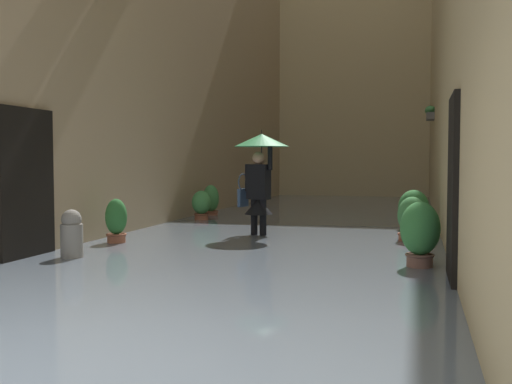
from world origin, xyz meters
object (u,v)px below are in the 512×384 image
Objects in this scene: potted_plant_near_right at (116,225)px; potted_plant_far_right at (201,207)px; potted_plant_mid_right at (211,203)px; potted_plant_far_left at (420,236)px; potted_plant_near_left at (412,224)px; person_wading at (260,166)px; mooring_bollard at (72,241)px; potted_plant_mid_left at (414,212)px.

potted_plant_far_right is (-0.02, -3.75, -0.00)m from potted_plant_near_right.
potted_plant_mid_right reaches higher than potted_plant_far_right.
potted_plant_far_left is 1.09× the size of potted_plant_near_left.
potted_plant_far_right is at bearing -49.12° from person_wading.
mooring_bollard is at bearing 91.38° from potted_plant_far_right.
person_wading is 2.17× the size of potted_plant_mid_left.
potted_plant_far_left is 1.18× the size of mooring_bollard.
potted_plant_near_left is 5.06m from potted_plant_far_right.
person_wading is 2.64m from potted_plant_near_right.
potted_plant_far_left reaches higher than mooring_bollard.
potted_plant_mid_right is 1.12m from potted_plant_far_right.
potted_plant_far_left is 1.19× the size of potted_plant_far_right.
potted_plant_mid_left is 4.57m from potted_plant_far_right.
person_wading is 3.21m from potted_plant_mid_left.
potted_plant_mid_right is 6.32m from mooring_bollard.
potted_plant_mid_left reaches higher than potted_plant_near_left.
potted_plant_mid_right reaches higher than mooring_bollard.
person_wading is at bearing 122.37° from potted_plant_mid_right.
mooring_bollard is (4.39, 2.94, -0.05)m from potted_plant_near_left.
potted_plant_near_left is (-4.54, -1.48, -0.01)m from potted_plant_near_right.
mooring_bollard is at bearing 58.39° from person_wading.
potted_plant_near_left is at bearing -87.21° from potted_plant_far_left.
person_wading is at bearing -142.64° from potted_plant_near_right.
potted_plant_near_right reaches higher than potted_plant_far_right.
potted_plant_near_right is at bearing -11.32° from potted_plant_far_left.
potted_plant_mid_right is at bearing -50.23° from potted_plant_far_left.
potted_plant_far_left is 1.09× the size of potted_plant_mid_right.
mooring_bollard is at bearing 33.74° from potted_plant_near_left.
person_wading is 2.05× the size of potted_plant_far_left.
potted_plant_far_right is 5.21m from mooring_bollard.
potted_plant_near_right is 5.55m from potted_plant_mid_left.
potted_plant_far_right is at bearing -45.27° from potted_plant_far_left.
person_wading is 2.29× the size of potted_plant_near_right.
potted_plant_far_left reaches higher than potted_plant_mid_right.
potted_plant_near_left is (-2.57, 0.02, -0.93)m from person_wading.
person_wading is 3.72m from potted_plant_far_left.
person_wading is 2.73m from potted_plant_near_left.
potted_plant_mid_left is at bearing -146.97° from person_wading.
mooring_bollard reaches higher than potted_plant_far_right.
potted_plant_near_right is 4.77m from potted_plant_near_left.
potted_plant_mid_right reaches higher than potted_plant_near_right.
potted_plant_far_right is (4.53, -0.57, -0.05)m from potted_plant_mid_left.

